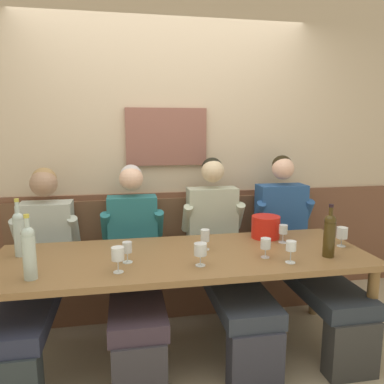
{
  "coord_description": "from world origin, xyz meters",
  "views": [
    {
      "loc": [
        -0.37,
        -2.25,
        1.56
      ],
      "look_at": [
        0.12,
        0.43,
        1.09
      ],
      "focal_mm": 34.55,
      "sensor_mm": 36.0,
      "label": 1
    }
  ],
  "objects_px": {
    "wine_glass_mid_right": "(205,237)",
    "wine_glass_right_end": "(342,234)",
    "wine_bottle_amber_mid": "(329,234)",
    "wine_glass_by_bottle": "(200,250)",
    "person_center_right_seat": "(38,262)",
    "wine_glass_left_end": "(283,230)",
    "wall_bench": "(171,275)",
    "person_left_seat": "(298,245)",
    "ice_bucket": "(266,227)",
    "person_right_seat": "(134,258)",
    "person_center_left_seat": "(223,251)",
    "wine_glass_center_rear": "(127,249)",
    "wine_glass_near_bucket": "(266,245)",
    "dining_table": "(183,264)",
    "wine_bottle_clear_water": "(19,232)",
    "wine_glass_center_front": "(118,254)",
    "wine_bottle_green_tall": "(29,251)",
    "wine_glass_mid_left": "(291,247)"
  },
  "relations": [
    {
      "from": "person_right_seat",
      "to": "person_left_seat",
      "type": "height_order",
      "value": "person_left_seat"
    },
    {
      "from": "wine_bottle_clear_water",
      "to": "person_center_right_seat",
      "type": "bearing_deg",
      "value": 70.58
    },
    {
      "from": "wine_bottle_amber_mid",
      "to": "wine_glass_by_bottle",
      "type": "xyz_separation_m",
      "value": [
        -0.86,
        -0.01,
        -0.06
      ]
    },
    {
      "from": "dining_table",
      "to": "person_center_left_seat",
      "type": "bearing_deg",
      "value": 41.68
    },
    {
      "from": "ice_bucket",
      "to": "wine_glass_right_end",
      "type": "height_order",
      "value": "ice_bucket"
    },
    {
      "from": "person_right_seat",
      "to": "wine_glass_by_bottle",
      "type": "bearing_deg",
      "value": -54.29
    },
    {
      "from": "wine_glass_near_bucket",
      "to": "dining_table",
      "type": "bearing_deg",
      "value": 163.46
    },
    {
      "from": "person_center_right_seat",
      "to": "ice_bucket",
      "type": "height_order",
      "value": "person_center_right_seat"
    },
    {
      "from": "person_left_seat",
      "to": "wine_glass_center_front",
      "type": "distance_m",
      "value": 1.56
    },
    {
      "from": "person_center_right_seat",
      "to": "wine_glass_near_bucket",
      "type": "bearing_deg",
      "value": -18.19
    },
    {
      "from": "person_right_seat",
      "to": "wine_glass_center_front",
      "type": "distance_m",
      "value": 0.62
    },
    {
      "from": "wine_bottle_clear_water",
      "to": "wine_glass_right_end",
      "type": "xyz_separation_m",
      "value": [
        2.21,
        -0.2,
        -0.07
      ]
    },
    {
      "from": "wine_glass_near_bucket",
      "to": "wine_glass_by_bottle",
      "type": "xyz_separation_m",
      "value": [
        -0.45,
        -0.07,
        0.01
      ]
    },
    {
      "from": "wine_glass_left_end",
      "to": "wall_bench",
      "type": "bearing_deg",
      "value": 141.84
    },
    {
      "from": "wine_glass_by_bottle",
      "to": "wine_glass_center_front",
      "type": "bearing_deg",
      "value": -177.88
    },
    {
      "from": "person_center_left_seat",
      "to": "person_left_seat",
      "type": "height_order",
      "value": "person_left_seat"
    },
    {
      "from": "wine_glass_by_bottle",
      "to": "dining_table",
      "type": "bearing_deg",
      "value": 107.87
    },
    {
      "from": "wine_bottle_clear_water",
      "to": "wine_glass_mid_left",
      "type": "bearing_deg",
      "value": -14.52
    },
    {
      "from": "wine_glass_mid_left",
      "to": "wine_glass_right_end",
      "type": "relative_size",
      "value": 1.01
    },
    {
      "from": "dining_table",
      "to": "wine_bottle_green_tall",
      "type": "distance_m",
      "value": 0.97
    },
    {
      "from": "wine_bottle_green_tall",
      "to": "wine_glass_left_end",
      "type": "bearing_deg",
      "value": 12.63
    },
    {
      "from": "dining_table",
      "to": "wine_glass_right_end",
      "type": "bearing_deg",
      "value": -1.57
    },
    {
      "from": "person_left_seat",
      "to": "ice_bucket",
      "type": "bearing_deg",
      "value": -166.9
    },
    {
      "from": "wine_glass_center_rear",
      "to": "wine_glass_near_bucket",
      "type": "xyz_separation_m",
      "value": [
        0.89,
        -0.07,
        -0.0
      ]
    },
    {
      "from": "wine_glass_center_front",
      "to": "wine_glass_right_end",
      "type": "relative_size",
      "value": 1.1
    },
    {
      "from": "ice_bucket",
      "to": "wine_bottle_amber_mid",
      "type": "bearing_deg",
      "value": -62.77
    },
    {
      "from": "dining_table",
      "to": "wine_bottle_amber_mid",
      "type": "height_order",
      "value": "wine_bottle_amber_mid"
    },
    {
      "from": "wine_glass_center_rear",
      "to": "wine_bottle_clear_water",
      "type": "bearing_deg",
      "value": 160.04
    },
    {
      "from": "wall_bench",
      "to": "wine_bottle_amber_mid",
      "type": "bearing_deg",
      "value": -45.12
    },
    {
      "from": "wine_bottle_clear_water",
      "to": "dining_table",
      "type": "bearing_deg",
      "value": -8.94
    },
    {
      "from": "person_center_left_seat",
      "to": "wine_glass_mid_right",
      "type": "height_order",
      "value": "person_center_left_seat"
    },
    {
      "from": "person_center_right_seat",
      "to": "wine_glass_left_end",
      "type": "bearing_deg",
      "value": -7.16
    },
    {
      "from": "wine_bottle_green_tall",
      "to": "wine_glass_by_bottle",
      "type": "relative_size",
      "value": 2.62
    },
    {
      "from": "wine_bottle_green_tall",
      "to": "wine_glass_near_bucket",
      "type": "bearing_deg",
      "value": 3.86
    },
    {
      "from": "wall_bench",
      "to": "wine_glass_by_bottle",
      "type": "bearing_deg",
      "value": -85.68
    },
    {
      "from": "dining_table",
      "to": "person_left_seat",
      "type": "bearing_deg",
      "value": 18.9
    },
    {
      "from": "dining_table",
      "to": "person_center_right_seat",
      "type": "relative_size",
      "value": 1.88
    },
    {
      "from": "wall_bench",
      "to": "dining_table",
      "type": "height_order",
      "value": "wall_bench"
    },
    {
      "from": "dining_table",
      "to": "person_left_seat",
      "type": "xyz_separation_m",
      "value": [
        1.0,
        0.34,
        -0.03
      ]
    },
    {
      "from": "person_right_seat",
      "to": "wine_glass_left_end",
      "type": "relative_size",
      "value": 9.8
    },
    {
      "from": "person_center_left_seat",
      "to": "wine_glass_right_end",
      "type": "height_order",
      "value": "person_center_left_seat"
    },
    {
      "from": "wine_bottle_clear_water",
      "to": "wine_glass_left_end",
      "type": "height_order",
      "value": "wine_bottle_clear_water"
    },
    {
      "from": "wall_bench",
      "to": "person_left_seat",
      "type": "distance_m",
      "value": 1.13
    },
    {
      "from": "person_center_right_seat",
      "to": "wine_bottle_amber_mid",
      "type": "height_order",
      "value": "person_center_right_seat"
    },
    {
      "from": "wall_bench",
      "to": "wine_glass_by_bottle",
      "type": "xyz_separation_m",
      "value": [
        0.07,
        -0.95,
        0.54
      ]
    },
    {
      "from": "ice_bucket",
      "to": "wine_bottle_green_tall",
      "type": "xyz_separation_m",
      "value": [
        -1.59,
        -0.52,
        0.08
      ]
    },
    {
      "from": "person_center_left_seat",
      "to": "wine_glass_left_end",
      "type": "xyz_separation_m",
      "value": [
        0.4,
        -0.2,
        0.21
      ]
    },
    {
      "from": "wine_bottle_green_tall",
      "to": "wine_glass_mid_left",
      "type": "distance_m",
      "value": 1.55
    },
    {
      "from": "dining_table",
      "to": "person_center_left_seat",
      "type": "xyz_separation_m",
      "value": [
        0.37,
        0.33,
        -0.04
      ]
    },
    {
      "from": "wine_glass_mid_right",
      "to": "wine_glass_right_end",
      "type": "distance_m",
      "value": 0.99
    }
  ]
}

